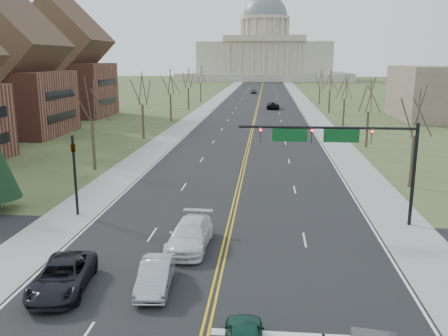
% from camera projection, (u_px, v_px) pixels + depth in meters
% --- Properties ---
extents(ground, '(600.00, 600.00, 0.00)m').
position_uv_depth(ground, '(208.00, 319.00, 21.22)').
color(ground, '#3F4824').
rests_on(ground, ground).
extents(road, '(20.00, 380.00, 0.01)m').
position_uv_depth(road, '(259.00, 102.00, 127.94)').
color(road, black).
rests_on(road, ground).
extents(cross_road, '(120.00, 14.00, 0.01)m').
position_uv_depth(cross_road, '(221.00, 263.00, 27.04)').
color(cross_road, black).
rests_on(cross_road, ground).
extents(sidewalk_left, '(4.00, 380.00, 0.03)m').
position_uv_depth(sidewalk_left, '(215.00, 101.00, 129.01)').
color(sidewalk_left, gray).
rests_on(sidewalk_left, ground).
extents(sidewalk_right, '(4.00, 380.00, 0.03)m').
position_uv_depth(sidewalk_right, '(303.00, 102.00, 126.86)').
color(sidewalk_right, gray).
rests_on(sidewalk_right, ground).
extents(center_line, '(0.42, 380.00, 0.01)m').
position_uv_depth(center_line, '(259.00, 102.00, 127.93)').
color(center_line, gold).
rests_on(center_line, road).
extents(edge_line_left, '(0.15, 380.00, 0.01)m').
position_uv_depth(edge_line_left, '(223.00, 101.00, 128.81)').
color(edge_line_left, silver).
rests_on(edge_line_left, road).
extents(edge_line_right, '(0.15, 380.00, 0.01)m').
position_uv_depth(edge_line_right, '(295.00, 102.00, 127.06)').
color(edge_line_right, silver).
rests_on(edge_line_right, road).
extents(capitol, '(90.00, 60.00, 50.00)m').
position_uv_depth(capitol, '(264.00, 53.00, 260.48)').
color(capitol, beige).
rests_on(capitol, ground).
extents(signal_mast, '(12.12, 0.44, 7.20)m').
position_uv_depth(signal_mast, '(340.00, 143.00, 32.35)').
color(signal_mast, black).
rests_on(signal_mast, ground).
extents(signal_left, '(0.32, 0.36, 6.00)m').
position_uv_depth(signal_left, '(74.00, 166.00, 34.51)').
color(signal_left, black).
rests_on(signal_left, ground).
extents(tree_r_0, '(3.74, 3.74, 8.50)m').
position_uv_depth(tree_r_0, '(416.00, 115.00, 41.64)').
color(tree_r_0, '#342C1F').
rests_on(tree_r_0, ground).
extents(tree_l_0, '(3.96, 3.96, 9.00)m').
position_uv_depth(tree_l_0, '(91.00, 103.00, 48.20)').
color(tree_l_0, '#342C1F').
rests_on(tree_l_0, ground).
extents(tree_r_1, '(3.74, 3.74, 8.50)m').
position_uv_depth(tree_r_1, '(369.00, 97.00, 61.05)').
color(tree_r_1, '#342C1F').
rests_on(tree_r_1, ground).
extents(tree_l_1, '(3.96, 3.96, 9.00)m').
position_uv_depth(tree_l_1, '(142.00, 90.00, 67.61)').
color(tree_l_1, '#342C1F').
rests_on(tree_l_1, ground).
extents(tree_r_2, '(3.74, 3.74, 8.50)m').
position_uv_depth(tree_r_2, '(345.00, 88.00, 80.45)').
color(tree_r_2, '#342C1F').
rests_on(tree_r_2, ground).
extents(tree_l_2, '(3.96, 3.96, 9.00)m').
position_uv_depth(tree_l_2, '(170.00, 83.00, 87.01)').
color(tree_l_2, '#342C1F').
rests_on(tree_l_2, ground).
extents(tree_r_3, '(3.74, 3.74, 8.50)m').
position_uv_depth(tree_r_3, '(330.00, 82.00, 99.85)').
color(tree_r_3, '#342C1F').
rests_on(tree_r_3, ground).
extents(tree_l_3, '(3.96, 3.96, 9.00)m').
position_uv_depth(tree_l_3, '(188.00, 79.00, 106.41)').
color(tree_l_3, '#342C1F').
rests_on(tree_l_3, ground).
extents(tree_r_4, '(3.74, 3.74, 8.50)m').
position_uv_depth(tree_r_4, '(320.00, 78.00, 119.26)').
color(tree_r_4, '#342C1F').
rests_on(tree_r_4, ground).
extents(tree_l_4, '(3.96, 3.96, 9.00)m').
position_uv_depth(tree_l_4, '(201.00, 76.00, 125.82)').
color(tree_l_4, '#342C1F').
rests_on(tree_l_4, ground).
extents(bldg_left_mid, '(15.10, 14.28, 20.75)m').
position_uv_depth(bldg_left_mid, '(11.00, 78.00, 71.02)').
color(bldg_left_mid, brown).
rests_on(bldg_left_mid, ground).
extents(bldg_left_far, '(17.10, 14.28, 23.25)m').
position_uv_depth(bldg_left_far, '(65.00, 68.00, 94.25)').
color(bldg_left_far, brown).
rests_on(bldg_left_far, ground).
extents(car_sb_inner_lead, '(1.84, 4.44, 1.43)m').
position_uv_depth(car_sb_inner_lead, '(155.00, 275.00, 23.85)').
color(car_sb_inner_lead, '#9FA1A6').
rests_on(car_sb_inner_lead, road).
extents(car_sb_outer_lead, '(3.15, 5.68, 1.50)m').
position_uv_depth(car_sb_outer_lead, '(62.00, 276.00, 23.67)').
color(car_sb_outer_lead, black).
rests_on(car_sb_outer_lead, road).
extents(car_sb_inner_second, '(2.54, 5.80, 1.66)m').
position_uv_depth(car_sb_inner_second, '(190.00, 235.00, 29.08)').
color(car_sb_inner_second, white).
rests_on(car_sb_inner_second, road).
extents(car_far_nb, '(2.97, 6.13, 1.68)m').
position_uv_depth(car_far_nb, '(273.00, 105.00, 109.72)').
color(car_far_nb, black).
rests_on(car_far_nb, road).
extents(car_far_sb, '(1.93, 4.64, 1.57)m').
position_uv_depth(car_far_sb, '(254.00, 91.00, 157.95)').
color(car_far_sb, '#45474C').
rests_on(car_far_sb, road).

